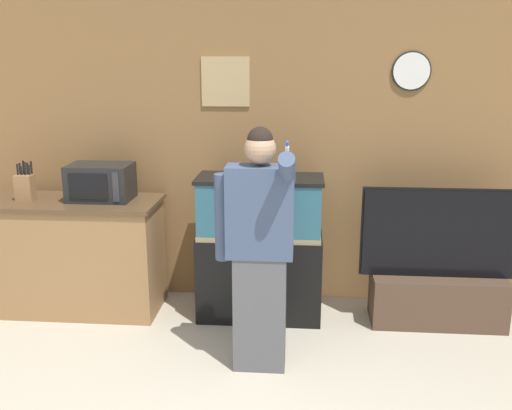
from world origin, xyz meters
name	(u,v)px	position (x,y,z in m)	size (l,w,h in m)	color
wall_back_paneled	(259,152)	(0.00, 2.73, 1.30)	(10.00, 0.08, 2.60)	olive
counter_island	(76,255)	(-1.50, 2.31, 0.48)	(1.42, 0.63, 0.95)	olive
microwave	(101,182)	(-1.26, 2.35, 1.10)	(0.50, 0.35, 0.29)	black
knife_block	(25,186)	(-1.88, 2.29, 1.07)	(0.14, 0.10, 0.32)	olive
aquarium_on_stand	(260,248)	(0.04, 2.30, 0.59)	(1.00, 0.45, 1.18)	black
tv_on_stand	(438,284)	(1.47, 2.28, 0.33)	(1.25, 0.40, 1.11)	#4C3828
person_standing	(259,248)	(0.09, 1.49, 0.87)	(0.52, 0.40, 1.66)	#515156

